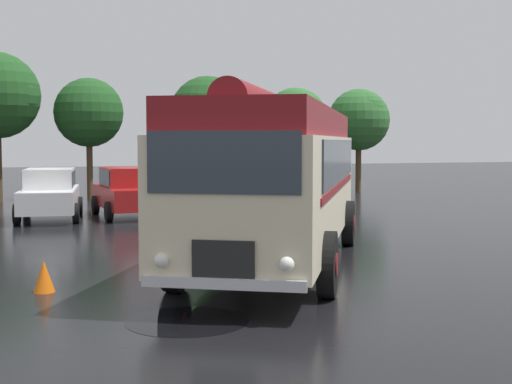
# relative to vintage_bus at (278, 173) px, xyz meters

# --- Properties ---
(ground_plane) EXTENTS (120.00, 120.00, 0.00)m
(ground_plane) POSITION_rel_vintage_bus_xyz_m (-0.61, -0.73, -1.89)
(ground_plane) COLOR black
(vintage_bus) EXTENTS (6.98, 10.03, 3.49)m
(vintage_bus) POSITION_rel_vintage_bus_xyz_m (0.00, 0.00, 0.00)
(vintage_bus) COLOR beige
(vintage_bus) RESTS_ON ground
(car_near_left) EXTENTS (2.31, 4.36, 1.66)m
(car_near_left) POSITION_rel_vintage_bus_xyz_m (-4.26, 10.20, -1.05)
(car_near_left) COLOR silver
(car_near_left) RESTS_ON ground
(car_mid_left) EXTENTS (2.18, 4.31, 1.66)m
(car_mid_left) POSITION_rel_vintage_bus_xyz_m (-1.72, 10.39, -1.05)
(car_mid_left) COLOR maroon
(car_mid_left) RESTS_ON ground
(car_mid_right) EXTENTS (2.20, 4.32, 1.66)m
(car_mid_right) POSITION_rel_vintage_bus_xyz_m (1.24, 10.62, -1.05)
(car_mid_right) COLOR #4C5156
(car_mid_right) RESTS_ON ground
(tree_centre) EXTENTS (3.00, 3.00, 5.30)m
(tree_centre) POSITION_rel_vintage_bus_xyz_m (-2.41, 17.85, 1.85)
(tree_centre) COLOR #4C3823
(tree_centre) RESTS_ON ground
(tree_right_of_centre) EXTENTS (3.47, 3.47, 5.50)m
(tree_right_of_centre) POSITION_rel_vintage_bus_xyz_m (2.85, 17.61, 1.94)
(tree_right_of_centre) COLOR #4C3823
(tree_right_of_centre) RESTS_ON ground
(tree_far_right) EXTENTS (3.09, 3.08, 5.03)m
(tree_far_right) POSITION_rel_vintage_bus_xyz_m (6.87, 17.14, 1.64)
(tree_far_right) COLOR #4C3823
(tree_far_right) RESTS_ON ground
(tree_extra_right) EXTENTS (3.07, 3.07, 5.16)m
(tree_extra_right) POSITION_rel_vintage_bus_xyz_m (10.93, 18.33, 1.80)
(tree_extra_right) COLOR #4C3823
(tree_extra_right) RESTS_ON ground
(traffic_cone) EXTENTS (0.36, 0.36, 0.55)m
(traffic_cone) POSITION_rel_vintage_bus_xyz_m (-4.75, -1.46, -1.62)
(traffic_cone) COLOR orange
(traffic_cone) RESTS_ON ground
(puddle_patch) EXTENTS (1.77, 1.77, 0.01)m
(puddle_patch) POSITION_rel_vintage_bus_xyz_m (-2.86, -4.13, -1.89)
(puddle_patch) COLOR black
(puddle_patch) RESTS_ON ground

